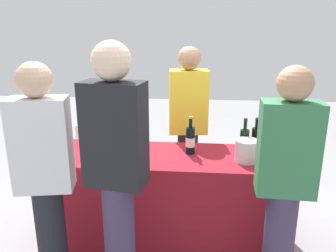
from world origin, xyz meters
name	(u,v)px	position (x,y,z in m)	size (l,w,h in m)	color
ground_plane	(168,238)	(0.00, 0.00, 0.00)	(12.00, 12.00, 0.00)	gray
tasting_table	(168,198)	(0.00, 0.00, 0.40)	(1.98, 0.65, 0.80)	maroon
wine_bottle_0	(131,136)	(-0.33, 0.10, 0.92)	(0.07, 0.07, 0.33)	black
wine_bottle_1	(190,140)	(0.18, 0.05, 0.91)	(0.08, 0.08, 0.32)	black
wine_bottle_2	(244,142)	(0.62, 0.07, 0.91)	(0.07, 0.07, 0.31)	black
wine_bottle_3	(256,140)	(0.72, 0.13, 0.91)	(0.07, 0.07, 0.30)	black
wine_glass_0	(108,147)	(-0.47, -0.12, 0.90)	(0.06, 0.06, 0.14)	silver
wine_glass_1	(138,151)	(-0.22, -0.17, 0.89)	(0.07, 0.07, 0.14)	silver
wine_glass_2	(249,149)	(0.64, -0.06, 0.90)	(0.06, 0.06, 0.14)	silver
ice_bucket	(247,151)	(0.63, -0.07, 0.88)	(0.18, 0.18, 0.17)	silver
server_pouring	(188,123)	(0.14, 0.59, 0.90)	(0.39, 0.24, 1.64)	black
guest_0	(45,176)	(-0.74, -0.68, 0.89)	(0.39, 0.26, 1.62)	black
guest_1	(116,169)	(-0.26, -0.69, 0.97)	(0.40, 0.26, 1.75)	#3F3351
guest_2	(285,180)	(0.80, -0.58, 0.88)	(0.37, 0.22, 1.61)	#3F3351
menu_board	(104,155)	(-0.85, 1.01, 0.37)	(0.61, 0.03, 0.74)	white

